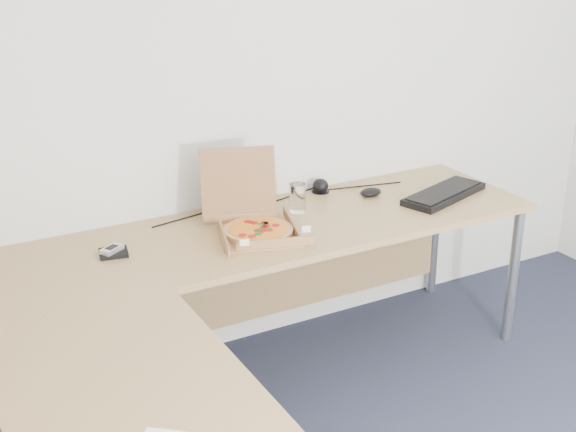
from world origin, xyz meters
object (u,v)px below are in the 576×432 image
desk (239,291)px  keyboard (444,194)px  drinking_glass (297,198)px  wallet (114,253)px  pizza_box (256,226)px

desk → keyboard: size_ratio=5.19×
desk → drinking_glass: bearing=44.3°
drinking_glass → wallet: size_ratio=1.19×
pizza_box → desk: bearing=-107.1°
desk → wallet: (-0.33, 0.47, 0.04)m
pizza_box → drinking_glass: pizza_box is taller
pizza_box → wallet: size_ratio=3.42×
drinking_glass → wallet: (-0.88, -0.06, -0.06)m
keyboard → wallet: keyboard is taller
keyboard → wallet: size_ratio=4.35×
keyboard → drinking_glass: bearing=147.7°
desk → drinking_glass: (0.55, 0.54, 0.10)m
pizza_box → wallet: bearing=-170.7°
desk → pizza_box: (0.27, 0.39, 0.07)m
pizza_box → drinking_glass: (0.28, 0.15, 0.03)m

